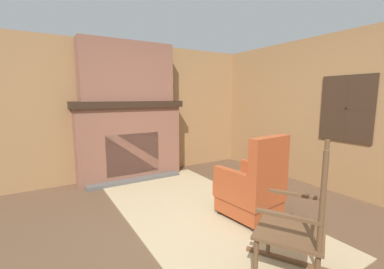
% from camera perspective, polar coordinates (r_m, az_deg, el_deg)
% --- Properties ---
extents(ground_plane, '(14.00, 14.00, 0.00)m').
position_cam_1_polar(ground_plane, '(2.92, 1.81, -21.51)').
color(ground_plane, brown).
extents(wood_panel_wall_left, '(0.06, 5.52, 2.40)m').
position_cam_1_polar(wood_panel_wall_left, '(4.82, -14.62, 5.07)').
color(wood_panel_wall_left, '#9E7247').
rests_on(wood_panel_wall_left, ground).
extents(wood_panel_wall_back, '(5.52, 0.09, 2.40)m').
position_cam_1_polar(wood_panel_wall_back, '(4.42, 30.09, 3.97)').
color(wood_panel_wall_back, '#9E7247').
rests_on(wood_panel_wall_back, ground).
extents(fireplace_hearth, '(0.57, 1.89, 1.38)m').
position_cam_1_polar(fireplace_hearth, '(4.66, -13.59, -1.36)').
color(fireplace_hearth, brown).
rests_on(fireplace_hearth, ground).
extents(chimney_breast, '(0.32, 1.57, 1.00)m').
position_cam_1_polar(chimney_breast, '(4.63, -14.16, 13.39)').
color(chimney_breast, brown).
rests_on(chimney_breast, fireplace_hearth).
extents(area_rug, '(3.36, 1.70, 0.01)m').
position_cam_1_polar(area_rug, '(3.43, 1.12, -16.58)').
color(area_rug, tan).
rests_on(area_rug, ground).
extents(armchair, '(0.72, 0.65, 1.03)m').
position_cam_1_polar(armchair, '(3.20, 13.26, -11.74)').
color(armchair, '#A84723').
rests_on(armchair, ground).
extents(rocking_chair, '(0.94, 0.83, 1.13)m').
position_cam_1_polar(rocking_chair, '(2.27, 22.03, -19.87)').
color(rocking_chair, brown).
rests_on(rocking_chair, ground).
extents(firewood_stack, '(0.40, 0.48, 0.21)m').
position_cam_1_polar(firewood_stack, '(4.57, 10.19, -9.21)').
color(firewood_stack, brown).
rests_on(firewood_stack, ground).
extents(oil_lamp_vase, '(0.11, 0.11, 0.24)m').
position_cam_1_polar(oil_lamp_vase, '(4.48, -23.13, 7.87)').
color(oil_lamp_vase, silver).
rests_on(oil_lamp_vase, fireplace_hearth).
extents(storage_case, '(0.15, 0.21, 0.15)m').
position_cam_1_polar(storage_case, '(4.74, -10.71, 8.25)').
color(storage_case, brown).
rests_on(storage_case, fireplace_hearth).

